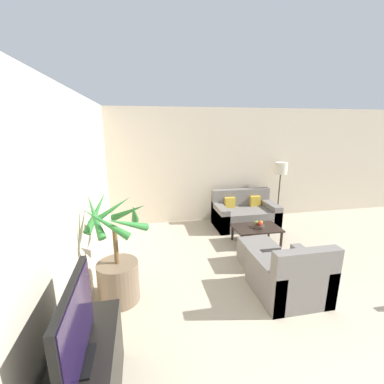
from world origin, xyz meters
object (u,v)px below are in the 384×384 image
Objects in this scene: fruit_bowl at (259,226)px; floor_lamp at (281,172)px; television at (76,327)px; armchair at (289,278)px; ottoman at (258,253)px; apple_green at (256,222)px; orange_fruit at (261,222)px; sofa_loveseat at (245,214)px; apple_red at (260,224)px; coffee_table at (257,229)px; potted_palm at (118,268)px.

floor_lamp is at bearing 48.58° from fruit_bowl.
fruit_bowl is (2.71, 2.77, -0.59)m from television.
ottoman is at bearing 93.65° from armchair.
floor_lamp reaches higher than armchair.
armchair is at bearing -99.40° from apple_green.
sofa_loveseat is at bearing 86.65° from orange_fruit.
floor_lamp is at bearing 53.44° from ottoman.
orange_fruit is at bearing 45.44° from television.
floor_lamp reaches higher than orange_fruit.
ottoman is (-1.47, -1.99, -0.99)m from floor_lamp.
apple_red reaches higher than orange_fruit.
coffee_table is 0.16m from orange_fruit.
television is at bearing -134.57° from apple_red.
television is at bearing -153.70° from armchair.
apple_green is 0.87m from ottoman.
sofa_loveseat is at bearing 74.62° from ottoman.
armchair reaches higher than sofa_loveseat.
apple_red is 1.11× the size of apple_green.
orange_fruit is at bearing 28.62° from fruit_bowl.
ottoman is at bearing 41.09° from television.
television reaches higher than ottoman.
floor_lamp reaches higher than fruit_bowl.
potted_palm is 4.51m from floor_lamp.
apple_red reaches higher than fruit_bowl.
apple_red is at bearing 45.43° from television.
floor_lamp is 2.67m from ottoman.
armchair is (-0.27, -1.61, -0.03)m from coffee_table.
coffee_table is (-1.15, -1.23, -0.89)m from floor_lamp.
apple_red is at bearing 79.25° from armchair.
armchair is (-0.41, -2.55, -0.00)m from sofa_loveseat.
potted_palm reaches higher than ottoman.
coffee_table is at bearing -132.96° from floor_lamp.
armchair reaches higher than coffee_table.
apple_green is 1.67m from armchair.
floor_lamp is at bearing 33.83° from potted_palm.
television is at bearing -133.65° from coffee_table.
fruit_bowl is at bearing 25.20° from potted_palm.
coffee_table is at bearing 139.17° from fruit_bowl.
potted_palm is 2.29m from ottoman.
floor_lamp is 18.79× the size of orange_fruit.
apple_red reaches higher than coffee_table.
fruit_bowl is at bearing -56.26° from apple_green.
apple_red is (2.57, 1.18, -0.03)m from potted_palm.
armchair reaches higher than ottoman.
armchair is (2.28, -0.37, -0.20)m from potted_palm.
fruit_bowl is 0.09m from apple_green.
potted_palm reaches higher than apple_green.
fruit_bowl is 0.09m from orange_fruit.
television is at bearing -126.95° from sofa_loveseat.
television reaches higher than orange_fruit.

